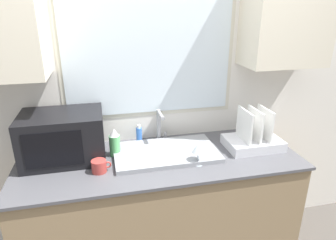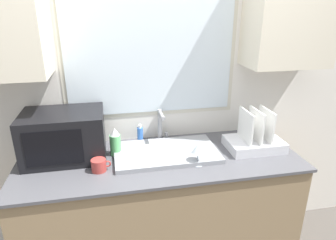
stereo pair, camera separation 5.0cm
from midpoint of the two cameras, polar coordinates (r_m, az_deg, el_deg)
The scene contains 10 objects.
countertop at distance 2.29m, azimuth -0.73°, elevation -17.40°, with size 1.88×0.71×0.93m.
wall_back at distance 2.17m, azimuth -2.47°, elevation 8.75°, with size 6.00×0.38×2.60m.
sink_basin at distance 2.07m, azimuth 0.32°, elevation -6.19°, with size 0.70×0.42×0.03m.
faucet at distance 2.21m, azimuth -0.70°, elevation -0.65°, with size 0.08×0.17×0.25m.
microwave at distance 2.08m, azimuth -18.50°, elevation -2.82°, with size 0.52×0.37×0.32m.
dish_rack at distance 2.22m, azimuth 16.73°, elevation -3.74°, with size 0.39×0.27×0.29m.
spray_bottle at distance 2.06m, azimuth -9.34°, elevation -4.16°, with size 0.07×0.07×0.19m.
soap_bottle at distance 2.23m, azimuth -4.69°, elevation -2.79°, with size 0.04×0.04×0.14m.
mug_near_sink at distance 1.91m, azimuth -12.27°, elevation -8.41°, with size 0.12×0.09×0.08m.
wine_glass at distance 1.91m, azimuth 6.49°, elevation -5.53°, with size 0.08×0.08×0.15m.
Camera 2 is at (-0.30, -1.43, 1.89)m, focal length 32.00 mm.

